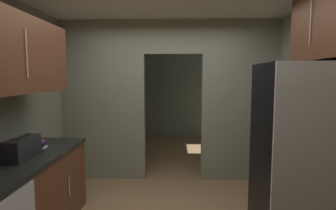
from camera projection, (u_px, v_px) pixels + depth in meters
The scene contains 8 objects.
kitchen_partition at pixel (167, 97), 4.40m from camera, with size 3.54×0.12×2.62m.
adjoining_room_shell at pixel (171, 93), 6.66m from camera, with size 3.54×3.41×2.62m.
refrigerator at pixel (304, 159), 2.58m from camera, with size 0.85×0.73×1.83m.
lower_cabinet_run at pixel (16, 206), 2.60m from camera, with size 0.69×2.03×0.90m.
upper_cabinet_counterside at pixel (7, 54), 2.45m from camera, with size 0.36×1.83×0.75m.
upper_cabinet_fridgeside at pixel (330, 21), 2.53m from camera, with size 0.36×0.93×0.74m.
boombox at pixel (22, 148), 2.64m from camera, with size 0.19×0.42×0.23m.
book_stack at pixel (40, 145), 2.98m from camera, with size 0.13×0.16×0.10m.
Camera 1 is at (0.14, -2.77, 1.70)m, focal length 28.63 mm.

